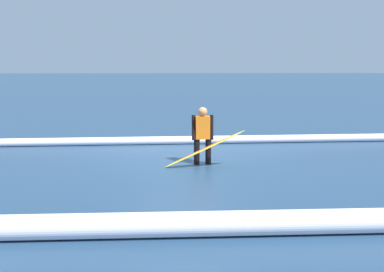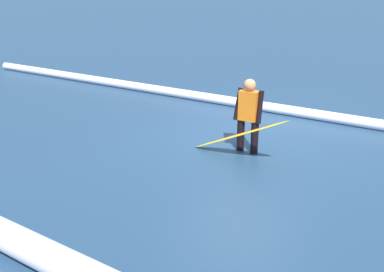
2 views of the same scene
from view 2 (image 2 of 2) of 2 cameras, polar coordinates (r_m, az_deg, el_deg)
name	(u,v)px [view 2 (image 2 of 2)]	position (r m, az deg, el deg)	size (l,w,h in m)	color
ground_plane	(241,136)	(9.22, 6.24, -0.02)	(184.90, 184.90, 0.00)	navy
surfer	(249,112)	(8.18, 7.19, 3.03)	(0.52, 0.25, 1.37)	black
surfboard	(239,135)	(7.95, 5.93, 0.14)	(1.89, 0.26, 0.91)	yellow
wave_crest_foreground	(370,123)	(10.32, 21.59, 1.52)	(0.23, 0.23, 24.62)	white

